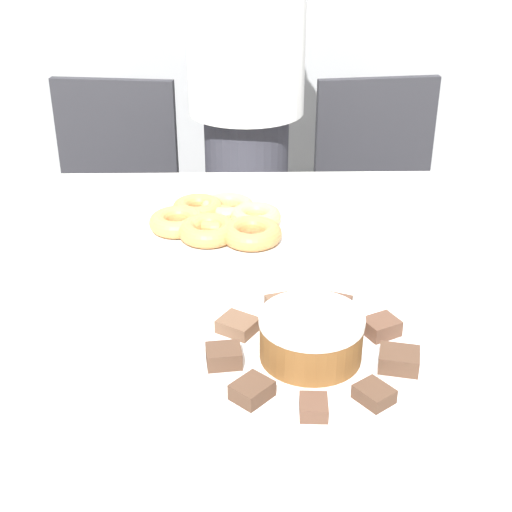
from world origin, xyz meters
The scene contains 23 objects.
table centered at (0.00, 0.00, 0.69)m, with size 1.83×1.10×0.76m.
person_standing centered at (-0.02, 0.85, 0.90)m, with size 0.33×0.33×1.69m.
office_chair_left centered at (-0.46, 0.96, 0.40)m, with size 0.49×0.49×0.86m.
office_chair_right centered at (0.42, 0.96, 0.40)m, with size 0.49×0.49×0.86m.
plate_cake centered at (0.06, -0.26, 0.76)m, with size 0.37×0.37×0.01m.
plate_donuts centered at (-0.09, 0.21, 0.76)m, with size 0.34×0.34×0.01m.
frosted_cake centered at (0.06, -0.26, 0.81)m, with size 0.16×0.16×0.07m.
lamington_0 centered at (0.19, -0.29, 0.78)m, with size 0.07×0.06×0.03m.
lamington_1 centered at (0.18, -0.20, 0.78)m, with size 0.07×0.06×0.03m.
lamington_2 centered at (0.12, -0.14, 0.78)m, with size 0.06×0.07×0.03m.
lamington_3 centered at (0.03, -0.13, 0.78)m, with size 0.06×0.06×0.02m.
lamington_4 centered at (-0.04, -0.19, 0.78)m, with size 0.07×0.07×0.02m.
lamington_5 centered at (-0.07, -0.27, 0.78)m, with size 0.06×0.05×0.03m.
lamington_6 centered at (-0.02, -0.35, 0.78)m, with size 0.07×0.07×0.02m.
lamington_7 centered at (0.06, -0.39, 0.78)m, with size 0.04×0.05×0.02m.
lamington_8 centered at (0.14, -0.36, 0.78)m, with size 0.06×0.06×0.02m.
donut_0 centered at (-0.09, 0.21, 0.78)m, with size 0.11×0.11×0.03m.
donut_1 centered at (-0.17, 0.19, 0.79)m, with size 0.12×0.12×0.04m.
donut_2 centered at (-0.11, 0.15, 0.79)m, with size 0.12×0.12×0.04m.
donut_3 centered at (-0.02, 0.13, 0.79)m, with size 0.12×0.12×0.04m.
donut_4 centered at (-0.01, 0.22, 0.79)m, with size 0.11×0.11×0.03m.
donut_5 centered at (-0.07, 0.27, 0.78)m, with size 0.12×0.12×0.03m.
donut_6 centered at (-0.13, 0.26, 0.79)m, with size 0.11×0.11×0.04m.
Camera 1 is at (-0.03, -1.14, 1.40)m, focal length 50.00 mm.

